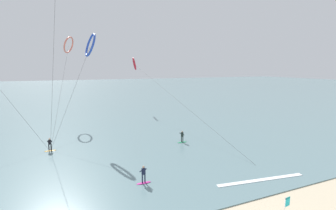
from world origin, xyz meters
name	(u,v)px	position (x,y,z in m)	size (l,w,h in m)	color
sea_water	(94,91)	(0.00, 104.95, 0.04)	(400.00, 200.00, 0.08)	slate
surfer_magenta	(144,176)	(-6.21, 11.21, 0.82)	(1.40, 0.63, 1.70)	#CC288E
surfer_amber	(50,145)	(-14.56, 24.34, 0.82)	(1.40, 0.60, 1.70)	orange
surfer_emerald	(182,137)	(2.60, 20.88, 0.82)	(1.40, 0.67, 1.70)	#199351
kite_cobalt	(90,45)	(-8.45, 29.81, 13.97)	(7.12, 7.42, 15.78)	#2647B7
kite_coral	(69,45)	(-11.07, 45.03, 15.10)	(4.93, 22.60, 16.83)	#EA7260
kite_crimson	(135,64)	(3.82, 49.65, 11.44)	(3.30, 41.40, 13.05)	red
beach_flag	(286,210)	(-0.03, 0.97, 1.78)	(0.47, 0.09, 2.67)	silver
wave_crest_mid	(261,180)	(4.29, 7.39, 0.06)	(9.21, 0.50, 0.12)	white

